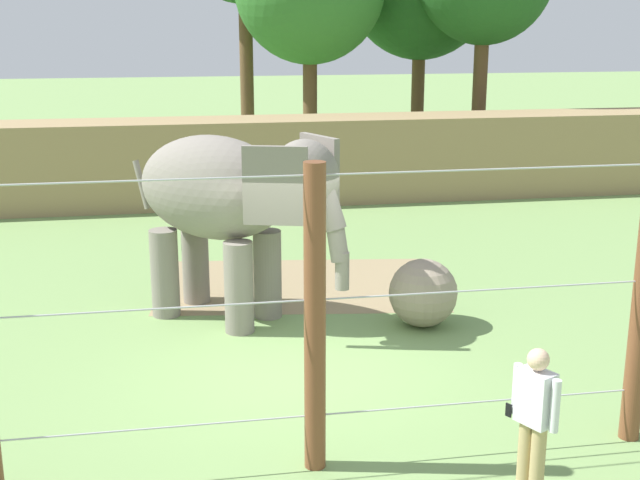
# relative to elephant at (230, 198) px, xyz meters

# --- Properties ---
(ground_plane) EXTENTS (120.00, 120.00, 0.00)m
(ground_plane) POSITION_rel_elephant_xyz_m (0.72, -2.08, -2.02)
(ground_plane) COLOR #759956
(dirt_patch) EXTENTS (5.47, 3.89, 0.01)m
(dirt_patch) POSITION_rel_elephant_xyz_m (1.37, 1.61, -2.02)
(dirt_patch) COLOR #937F5B
(dirt_patch) RESTS_ON ground
(embankment_wall) EXTENTS (36.00, 1.80, 2.21)m
(embankment_wall) POSITION_rel_elephant_xyz_m (0.72, 8.90, -0.91)
(embankment_wall) COLOR #997F56
(embankment_wall) RESTS_ON ground
(elephant) EXTENTS (3.55, 3.29, 3.05)m
(elephant) POSITION_rel_elephant_xyz_m (0.00, 0.00, 0.00)
(elephant) COLOR gray
(elephant) RESTS_ON ground
(enrichment_ball) EXTENTS (1.09, 1.09, 1.09)m
(enrichment_ball) POSITION_rel_elephant_xyz_m (2.96, -0.82, -1.47)
(enrichment_ball) COLOR gray
(enrichment_ball) RESTS_ON ground
(cable_fence) EXTENTS (8.11, 0.23, 3.38)m
(cable_fence) POSITION_rel_elephant_xyz_m (0.66, -4.81, -0.32)
(cable_fence) COLOR brown
(cable_fence) RESTS_ON ground
(zookeeper) EXTENTS (0.39, 0.55, 1.67)m
(zookeeper) POSITION_rel_elephant_xyz_m (2.56, -5.89, -1.09)
(zookeeper) COLOR tan
(zookeeper) RESTS_ON ground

